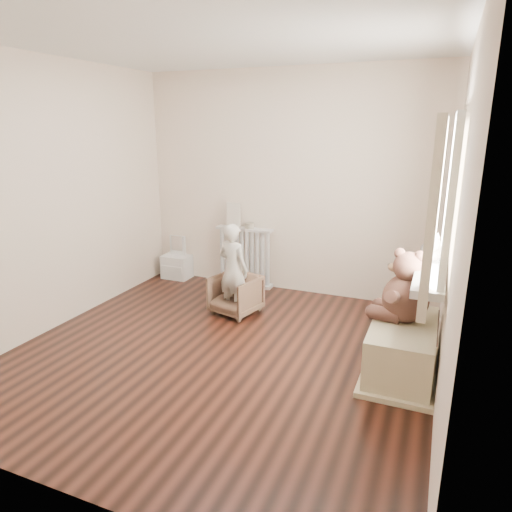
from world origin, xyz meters
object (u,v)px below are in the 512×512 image
at_px(toy_vanity, 176,258).
at_px(armchair, 236,295).
at_px(toy_bench, 402,351).
at_px(teddy_bear, 406,294).
at_px(child, 233,269).
at_px(plush_cat, 432,250).
at_px(radiator, 245,257).

height_order(toy_vanity, armchair, toy_vanity).
bearing_deg(toy_bench, teddy_bear, 100.62).
xyz_separation_m(child, toy_bench, (1.78, -0.57, -0.31)).
bearing_deg(armchair, plush_cat, 3.79).
relative_size(armchair, plush_cat, 1.60).
xyz_separation_m(teddy_bear, plush_cat, (0.15, 0.20, 0.33)).
bearing_deg(radiator, plush_cat, -28.23).
bearing_deg(child, radiator, -59.70).
bearing_deg(toy_bench, plush_cat, 62.64).
xyz_separation_m(radiator, toy_vanity, (-0.98, -0.03, -0.11)).
height_order(radiator, plush_cat, plush_cat).
height_order(armchair, plush_cat, plush_cat).
height_order(toy_bench, plush_cat, plush_cat).
bearing_deg(toy_vanity, child, -34.31).
bearing_deg(toy_vanity, armchair, -32.69).
relative_size(radiator, teddy_bear, 1.29).
bearing_deg(toy_bench, child, 162.29).
xyz_separation_m(toy_vanity, teddy_bear, (2.99, -1.34, 0.40)).
distance_m(armchair, plush_cat, 2.10).
xyz_separation_m(radiator, plush_cat, (2.17, -1.17, 0.61)).
relative_size(armchair, child, 0.48).
height_order(toy_bench, teddy_bear, teddy_bear).
xyz_separation_m(toy_vanity, plush_cat, (3.15, -1.14, 0.72)).
height_order(radiator, toy_vanity, radiator).
bearing_deg(plush_cat, toy_vanity, 156.88).
xyz_separation_m(armchair, plush_cat, (1.92, -0.35, 0.79)).
bearing_deg(armchair, radiator, 121.23).
height_order(teddy_bear, plush_cat, plush_cat).
height_order(armchair, child, child).
bearing_deg(armchair, toy_vanity, 161.36).
distance_m(child, teddy_bear, 1.84).
height_order(armchair, teddy_bear, teddy_bear).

